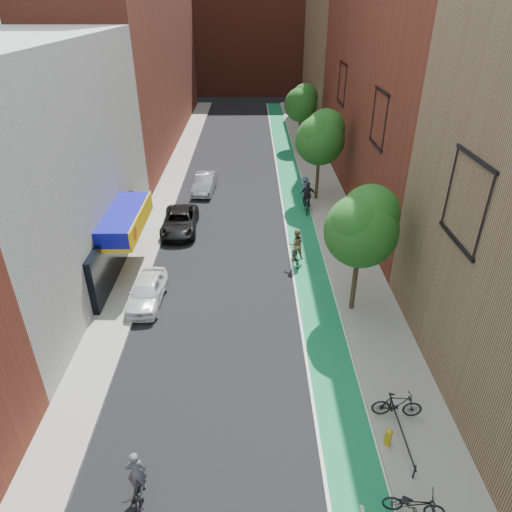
{
  "coord_description": "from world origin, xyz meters",
  "views": [
    {
      "loc": [
        0.67,
        -8.29,
        13.57
      ],
      "look_at": [
        0.91,
        12.82,
        1.5
      ],
      "focal_mm": 32.0,
      "sensor_mm": 36.0,
      "label": 1
    }
  ],
  "objects_px": {
    "cyclist_lane_far": "(305,191)",
    "fire_hydrant": "(388,436)",
    "parked_car_white": "(147,291)",
    "cyclist_lane_near": "(296,249)",
    "parked_car_silver": "(205,183)",
    "cyclist_lane_mid": "(308,201)",
    "cyclist_lead": "(138,484)",
    "parked_car_black": "(180,221)"
  },
  "relations": [
    {
      "from": "cyclist_lane_far",
      "to": "fire_hydrant",
      "type": "bearing_deg",
      "value": 102.96
    },
    {
      "from": "parked_car_white",
      "to": "cyclist_lane_near",
      "type": "xyz_separation_m",
      "value": [
        7.8,
        3.7,
        0.31
      ]
    },
    {
      "from": "cyclist_lane_near",
      "to": "fire_hydrant",
      "type": "xyz_separation_m",
      "value": [
        2.1,
        -12.39,
        -0.44
      ]
    },
    {
      "from": "parked_car_silver",
      "to": "fire_hydrant",
      "type": "distance_m",
      "value": 25.25
    },
    {
      "from": "cyclist_lane_mid",
      "to": "parked_car_white",
      "type": "bearing_deg",
      "value": 59.69
    },
    {
      "from": "parked_car_white",
      "to": "cyclist_lead",
      "type": "relative_size",
      "value": 2.0
    },
    {
      "from": "cyclist_lane_near",
      "to": "fire_hydrant",
      "type": "relative_size",
      "value": 3.07
    },
    {
      "from": "parked_car_black",
      "to": "cyclist_lane_far",
      "type": "height_order",
      "value": "cyclist_lane_far"
    },
    {
      "from": "cyclist_lead",
      "to": "cyclist_lane_near",
      "type": "relative_size",
      "value": 0.88
    },
    {
      "from": "parked_car_silver",
      "to": "cyclist_lead",
      "type": "bearing_deg",
      "value": -85.19
    },
    {
      "from": "parked_car_silver",
      "to": "cyclist_lane_far",
      "type": "distance_m",
      "value": 7.98
    },
    {
      "from": "cyclist_lane_near",
      "to": "fire_hydrant",
      "type": "height_order",
      "value": "cyclist_lane_near"
    },
    {
      "from": "parked_car_white",
      "to": "cyclist_lane_mid",
      "type": "bearing_deg",
      "value": 51.97
    },
    {
      "from": "cyclist_lane_near",
      "to": "cyclist_lane_mid",
      "type": "relative_size",
      "value": 0.99
    },
    {
      "from": "cyclist_lane_near",
      "to": "cyclist_lane_far",
      "type": "relative_size",
      "value": 1.14
    },
    {
      "from": "parked_car_black",
      "to": "cyclist_lane_near",
      "type": "height_order",
      "value": "cyclist_lane_near"
    },
    {
      "from": "cyclist_lane_mid",
      "to": "fire_hydrant",
      "type": "xyz_separation_m",
      "value": [
        0.6,
        -19.79,
        -0.32
      ]
    },
    {
      "from": "cyclist_lane_mid",
      "to": "cyclist_lead",
      "type": "bearing_deg",
      "value": 80.35
    },
    {
      "from": "parked_car_black",
      "to": "parked_car_silver",
      "type": "xyz_separation_m",
      "value": [
        1.04,
        7.0,
        0.03
      ]
    },
    {
      "from": "cyclist_lead",
      "to": "cyclist_lane_mid",
      "type": "distance_m",
      "value": 22.81
    },
    {
      "from": "cyclist_lane_far",
      "to": "fire_hydrant",
      "type": "distance_m",
      "value": 21.68
    },
    {
      "from": "parked_car_white",
      "to": "cyclist_lane_far",
      "type": "bearing_deg",
      "value": 56.36
    },
    {
      "from": "cyclist_lead",
      "to": "fire_hydrant",
      "type": "height_order",
      "value": "cyclist_lead"
    },
    {
      "from": "cyclist_lane_far",
      "to": "fire_hydrant",
      "type": "height_order",
      "value": "cyclist_lane_far"
    },
    {
      "from": "parked_car_white",
      "to": "parked_car_silver",
      "type": "height_order",
      "value": "parked_car_silver"
    },
    {
      "from": "fire_hydrant",
      "to": "cyclist_lead",
      "type": "bearing_deg",
      "value": -167.94
    },
    {
      "from": "parked_car_black",
      "to": "cyclist_lane_far",
      "type": "relative_size",
      "value": 2.46
    },
    {
      "from": "parked_car_black",
      "to": "cyclist_lead",
      "type": "relative_size",
      "value": 2.45
    },
    {
      "from": "parked_car_white",
      "to": "parked_car_silver",
      "type": "xyz_separation_m",
      "value": [
        1.6,
        15.16,
        0.03
      ]
    },
    {
      "from": "cyclist_lead",
      "to": "parked_car_silver",
      "type": "bearing_deg",
      "value": -100.36
    },
    {
      "from": "parked_car_white",
      "to": "fire_hydrant",
      "type": "height_order",
      "value": "parked_car_white"
    },
    {
      "from": "cyclist_lane_mid",
      "to": "fire_hydrant",
      "type": "bearing_deg",
      "value": 101.37
    },
    {
      "from": "parked_car_white",
      "to": "cyclist_lane_far",
      "type": "distance_m",
      "value": 15.96
    },
    {
      "from": "parked_car_white",
      "to": "parked_car_black",
      "type": "height_order",
      "value": "parked_car_white"
    },
    {
      "from": "parked_car_white",
      "to": "parked_car_black",
      "type": "relative_size",
      "value": 0.82
    },
    {
      "from": "fire_hydrant",
      "to": "cyclist_lane_near",
      "type": "bearing_deg",
      "value": 99.62
    },
    {
      "from": "cyclist_lead",
      "to": "cyclist_lane_mid",
      "type": "bearing_deg",
      "value": -120.02
    },
    {
      "from": "cyclist_lead",
      "to": "parked_car_white",
      "type": "bearing_deg",
      "value": -91.12
    },
    {
      "from": "parked_car_silver",
      "to": "cyclist_lead",
      "type": "relative_size",
      "value": 2.16
    },
    {
      "from": "cyclist_lane_far",
      "to": "parked_car_black",
      "type": "bearing_deg",
      "value": 40.27
    },
    {
      "from": "parked_car_silver",
      "to": "cyclist_lane_mid",
      "type": "xyz_separation_m",
      "value": [
        7.7,
        -4.05,
        0.16
      ]
    },
    {
      "from": "cyclist_lead",
      "to": "cyclist_lane_near",
      "type": "xyz_separation_m",
      "value": [
        6.03,
        14.12,
        0.32
      ]
    }
  ]
}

